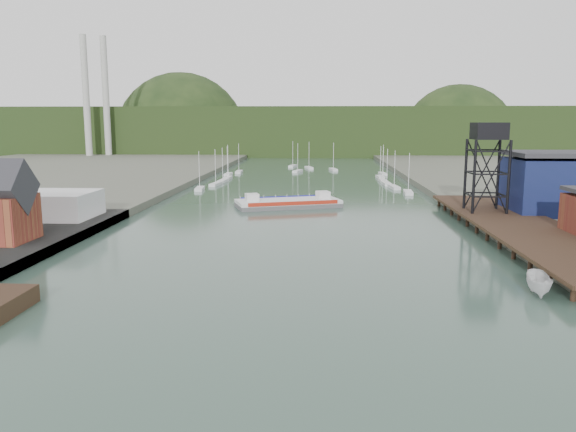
# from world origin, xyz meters

# --- Properties ---
(ground) EXTENTS (600.00, 600.00, 0.00)m
(ground) POSITION_xyz_m (0.00, 0.00, 0.00)
(ground) COLOR #2F4941
(ground) RESTS_ON ground
(east_pier) EXTENTS (14.00, 70.00, 2.45)m
(east_pier) POSITION_xyz_m (37.00, 45.00, 1.90)
(east_pier) COLOR black
(east_pier) RESTS_ON ground
(white_shed) EXTENTS (18.00, 12.00, 4.50)m
(white_shed) POSITION_xyz_m (-44.00, 50.00, 3.85)
(white_shed) COLOR silver
(white_shed) RESTS_ON west_quay
(lift_tower) EXTENTS (6.50, 6.50, 16.00)m
(lift_tower) POSITION_xyz_m (35.00, 58.00, 15.65)
(lift_tower) COLOR black
(lift_tower) RESTS_ON east_pier
(blue_shed) EXTENTS (20.50, 14.50, 11.30)m
(blue_shed) POSITION_xyz_m (50.00, 60.00, 7.06)
(blue_shed) COLOR #0D193B
(blue_shed) RESTS_ON east_land
(marina_sailboats) EXTENTS (57.71, 92.65, 0.90)m
(marina_sailboats) POSITION_xyz_m (0.08, 138.46, 0.35)
(marina_sailboats) COLOR silver
(marina_sailboats) RESTS_ON ground
(smokestacks) EXTENTS (11.20, 8.20, 60.00)m
(smokestacks) POSITION_xyz_m (-106.00, 232.50, 30.00)
(smokestacks) COLOR #AEAEA8
(smokestacks) RESTS_ON ground
(distant_hills) EXTENTS (500.00, 120.00, 80.00)m
(distant_hills) POSITION_xyz_m (-3.98, 301.35, 10.38)
(distant_hills) COLOR black
(distant_hills) RESTS_ON ground
(chain_ferry) EXTENTS (23.81, 15.43, 3.19)m
(chain_ferry) POSITION_xyz_m (-1.98, 75.03, 0.91)
(chain_ferry) COLOR #535356
(chain_ferry) RESTS_ON ground
(motorboat) EXTENTS (3.78, 6.73, 2.45)m
(motorboat) POSITION_xyz_m (28.14, 13.60, 1.23)
(motorboat) COLOR silver
(motorboat) RESTS_ON ground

